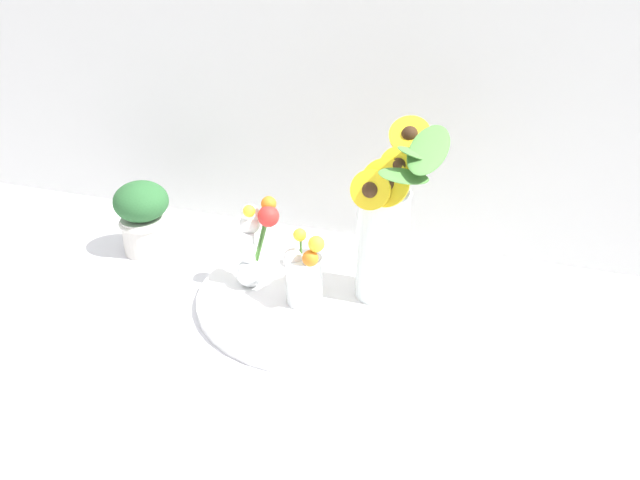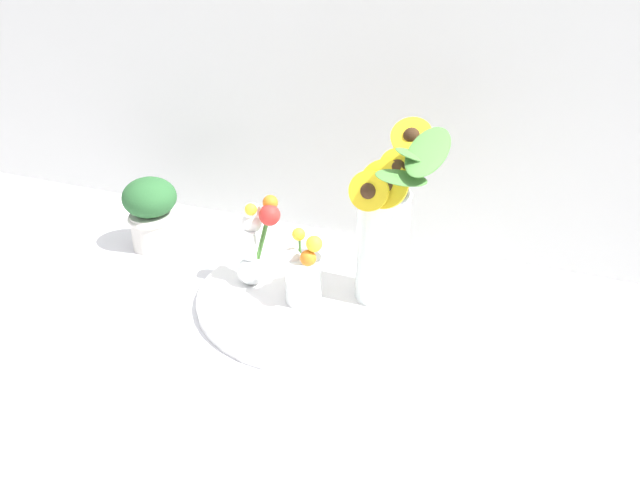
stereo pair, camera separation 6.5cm
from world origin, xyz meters
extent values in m
plane|color=silver|center=(0.00, 0.00, 0.00)|extent=(6.00, 6.00, 0.00)
cylinder|color=white|center=(0.01, 0.05, 0.01)|extent=(0.50, 0.50, 0.02)
cylinder|color=silver|center=(0.12, 0.08, 0.13)|extent=(0.10, 0.10, 0.22)
torus|color=silver|center=(0.12, 0.08, 0.24)|extent=(0.11, 0.11, 0.01)
cylinder|color=#4C8438|center=(0.15, 0.11, 0.19)|extent=(0.02, 0.07, 0.29)
cylinder|color=yellow|center=(0.15, 0.14, 0.34)|extent=(0.08, 0.07, 0.06)
sphere|color=#382314|center=(0.15, 0.14, 0.34)|extent=(0.03, 0.03, 0.03)
cylinder|color=#4C8438|center=(0.11, 0.06, 0.16)|extent=(0.01, 0.07, 0.21)
cylinder|color=yellow|center=(0.11, 0.03, 0.27)|extent=(0.08, 0.03, 0.08)
sphere|color=#382314|center=(0.11, 0.03, 0.27)|extent=(0.03, 0.03, 0.03)
cylinder|color=#4C8438|center=(0.12, 0.09, 0.19)|extent=(0.06, 0.04, 0.22)
cylinder|color=yellow|center=(0.15, 0.07, 0.30)|extent=(0.08, 0.04, 0.08)
sphere|color=#382314|center=(0.15, 0.07, 0.30)|extent=(0.03, 0.03, 0.03)
cylinder|color=#4C8438|center=(0.12, 0.06, 0.18)|extent=(0.02, 0.04, 0.19)
cylinder|color=yellow|center=(0.13, 0.05, 0.28)|extent=(0.10, 0.05, 0.09)
sphere|color=#382314|center=(0.13, 0.05, 0.28)|extent=(0.04, 0.04, 0.04)
ellipsoid|color=#477F38|center=(0.20, 0.07, 0.34)|extent=(0.09, 0.14, 0.08)
ellipsoid|color=#477F38|center=(0.18, 0.06, 0.33)|extent=(0.09, 0.13, 0.07)
ellipsoid|color=#477F38|center=(0.17, 0.02, 0.30)|extent=(0.10, 0.09, 0.04)
cylinder|color=white|center=(-0.01, 0.01, 0.07)|extent=(0.07, 0.07, 0.10)
cylinder|color=#427533|center=(-0.02, 0.00, 0.08)|extent=(0.02, 0.01, 0.07)
sphere|color=white|center=(-0.03, -0.01, 0.12)|extent=(0.04, 0.04, 0.04)
cylinder|color=#427533|center=(0.00, -0.01, 0.09)|extent=(0.03, 0.03, 0.10)
sphere|color=orange|center=(0.01, -0.03, 0.14)|extent=(0.03, 0.03, 0.03)
cylinder|color=#427533|center=(0.01, -0.01, 0.11)|extent=(0.03, 0.03, 0.11)
sphere|color=yellow|center=(0.02, -0.02, 0.16)|extent=(0.03, 0.03, 0.03)
cylinder|color=#427533|center=(-0.02, 0.00, 0.11)|extent=(0.01, 0.01, 0.11)
sphere|color=yellow|center=(-0.02, 0.00, 0.17)|extent=(0.03, 0.03, 0.03)
sphere|color=white|center=(-0.14, 0.03, 0.05)|extent=(0.06, 0.06, 0.06)
cylinder|color=white|center=(-0.14, 0.03, 0.11)|extent=(0.03, 0.03, 0.06)
cylinder|color=#4C8438|center=(-0.15, 0.04, 0.10)|extent=(0.01, 0.03, 0.09)
sphere|color=white|center=(-0.15, 0.05, 0.15)|extent=(0.04, 0.04, 0.04)
cylinder|color=#4C8438|center=(-0.15, 0.04, 0.11)|extent=(0.02, 0.02, 0.15)
sphere|color=yellow|center=(-0.14, 0.04, 0.18)|extent=(0.03, 0.03, 0.03)
cylinder|color=#4C8438|center=(-0.15, 0.04, 0.12)|extent=(0.01, 0.03, 0.11)
sphere|color=white|center=(-0.15, 0.05, 0.17)|extent=(0.04, 0.04, 0.04)
cylinder|color=#4C8438|center=(-0.12, 0.05, 0.13)|extent=(0.03, 0.03, 0.14)
sphere|color=orange|center=(-0.11, 0.06, 0.20)|extent=(0.03, 0.03, 0.03)
cylinder|color=#4C8438|center=(-0.12, 0.04, 0.11)|extent=(0.04, 0.01, 0.14)
sphere|color=red|center=(-0.10, 0.04, 0.18)|extent=(0.04, 0.04, 0.04)
cylinder|color=beige|center=(-0.45, 0.12, 0.04)|extent=(0.11, 0.11, 0.09)
torus|color=beige|center=(-0.45, 0.12, 0.08)|extent=(0.12, 0.12, 0.01)
ellipsoid|color=#285B2D|center=(-0.45, 0.12, 0.13)|extent=(0.13, 0.13, 0.09)
camera|label=1|loc=(0.36, -0.99, 0.69)|focal=35.00mm
camera|label=2|loc=(0.42, -0.97, 0.69)|focal=35.00mm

